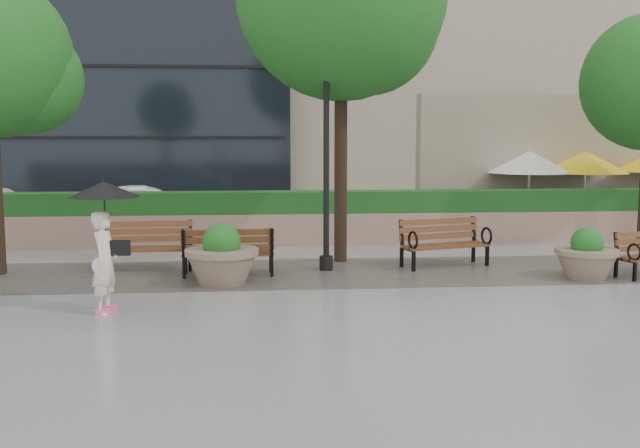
{
  "coord_description": "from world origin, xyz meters",
  "views": [
    {
      "loc": [
        -0.31,
        -11.09,
        2.73
      ],
      "look_at": [
        0.86,
        2.14,
        1.1
      ],
      "focal_mm": 40.0,
      "sensor_mm": 36.0,
      "label": 1
    }
  ],
  "objects": [
    {
      "name": "bench_2",
      "position": [
        -0.9,
        2.87,
        0.28
      ],
      "size": [
        1.81,
        0.77,
        0.96
      ],
      "rotation": [
        0.0,
        0.0,
        3.17
      ],
      "color": "brown",
      "rests_on": "ground"
    },
    {
      "name": "bench_1",
      "position": [
        -2.58,
        3.57,
        0.3
      ],
      "size": [
        1.89,
        0.83,
        0.99
      ],
      "rotation": [
        0.0,
        0.0,
        0.05
      ],
      "color": "brown",
      "rests_on": "ground"
    },
    {
      "name": "lamppost",
      "position": [
        1.08,
        3.25,
        1.97
      ],
      "size": [
        0.28,
        0.28,
        4.45
      ],
      "color": "black",
      "rests_on": "ground"
    },
    {
      "name": "pedestrian",
      "position": [
        -2.68,
        0.09,
        1.24
      ],
      "size": [
        1.11,
        1.11,
        2.04
      ],
      "rotation": [
        0.0,
        0.0,
        1.4
      ],
      "color": "#F0E0C9",
      "rests_on": "ground"
    },
    {
      "name": "tree_1",
      "position": [
        1.65,
        4.37,
        5.57
      ],
      "size": [
        4.47,
        4.47,
        7.95
      ],
      "color": "black",
      "rests_on": "ground"
    },
    {
      "name": "planter_right",
      "position": [
        6.02,
        1.97,
        0.39
      ],
      "size": [
        1.19,
        1.19,
        1.0
      ],
      "color": "#7F6B56",
      "rests_on": "ground"
    },
    {
      "name": "bench_3",
      "position": [
        3.61,
        3.45,
        0.3
      ],
      "size": [
        1.98,
        1.23,
        1.0
      ],
      "rotation": [
        0.0,
        0.0,
        0.28
      ],
      "color": "brown",
      "rests_on": "ground"
    },
    {
      "name": "cafe_hedge",
      "position": [
        9.0,
        7.8,
        0.45
      ],
      "size": [
        8.0,
        0.5,
        0.9
      ],
      "primitive_type": "cube",
      "color": "#184A19",
      "rests_on": "ground"
    },
    {
      "name": "ground",
      "position": [
        0.0,
        0.0,
        0.0
      ],
      "size": [
        100.0,
        100.0,
        0.0
      ],
      "primitive_type": "plane",
      "color": "gray",
      "rests_on": "ground"
    },
    {
      "name": "hedge_wall",
      "position": [
        0.0,
        7.0,
        0.66
      ],
      "size": [
        24.0,
        0.8,
        1.35
      ],
      "color": "#A67A6B",
      "rests_on": "ground"
    },
    {
      "name": "planter_left",
      "position": [
        -0.98,
        2.07,
        0.45
      ],
      "size": [
        1.37,
        1.37,
        1.15
      ],
      "color": "#7F6B56",
      "rests_on": "ground"
    },
    {
      "name": "asphalt_street",
      "position": [
        0.0,
        11.0,
        0.0
      ],
      "size": [
        40.0,
        7.0,
        0.0
      ],
      "primitive_type": "cube",
      "color": "black",
      "rests_on": "ground"
    },
    {
      "name": "car_right",
      "position": [
        -3.52,
        10.07,
        0.64
      ],
      "size": [
        4.1,
        2.12,
        1.29
      ],
      "primitive_type": "imported",
      "rotation": [
        0.0,
        0.0,
        1.77
      ],
      "color": "silver",
      "rests_on": "ground"
    },
    {
      "name": "cobble_strip",
      "position": [
        0.0,
        3.0,
        0.01
      ],
      "size": [
        28.0,
        3.2,
        0.01
      ],
      "primitive_type": "cube",
      "color": "#383330",
      "rests_on": "ground"
    },
    {
      "name": "cafe_wall",
      "position": [
        9.5,
        10.0,
        2.0
      ],
      "size": [
        10.0,
        0.6,
        4.0
      ],
      "primitive_type": "cube",
      "color": "tan",
      "rests_on": "ground"
    },
    {
      "name": "patio_umb_white",
      "position": [
        7.5,
        8.83,
        1.99
      ],
      "size": [
        2.5,
        2.5,
        2.3
      ],
      "color": "black",
      "rests_on": "ground"
    },
    {
      "name": "patio_umb_yellow_a",
      "position": [
        9.11,
        8.69,
        1.99
      ],
      "size": [
        2.5,
        2.5,
        2.3
      ],
      "color": "black",
      "rests_on": "ground"
    }
  ]
}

